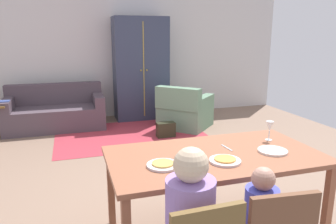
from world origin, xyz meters
The scene contains 17 objects.
ground_plane centered at (0.00, 0.43, -0.01)m, with size 7.43×6.06×0.02m, color #846855.
back_wall centered at (0.00, 3.51, 1.35)m, with size 7.43×0.10×2.70m, color silver.
dining_table centered at (0.07, -1.13, 0.69)m, with size 1.78×0.95×0.76m.
plate_near_man centered at (-0.42, -1.25, 0.77)m, with size 0.25×0.25×0.02m, color silver.
pizza_near_man centered at (-0.42, -1.25, 0.78)m, with size 0.17×0.17×0.01m, color gold.
plate_near_child centered at (0.07, -1.31, 0.77)m, with size 0.25×0.25×0.02m, color silver.
pizza_near_child centered at (0.07, -1.31, 0.78)m, with size 0.17×0.17×0.01m, color gold.
plate_near_woman centered at (0.56, -1.23, 0.77)m, with size 0.25×0.25×0.02m, color silver.
wine_glass centered at (0.71, -0.95, 0.89)m, with size 0.07×0.07×0.19m.
fork centered at (-0.20, -1.18, 0.76)m, with size 0.02×0.15×0.01m, color silver.
knife centered at (0.23, -1.03, 0.76)m, with size 0.01×0.17×0.01m, color silver.
area_rug centered at (-0.07, 1.98, 0.00)m, with size 2.60×1.80×0.01m, color #A6313E.
couch centered at (-1.35, 2.84, 0.30)m, with size 1.78×0.86×0.82m.
armchair centered at (1.00, 2.14, 0.32)m, with size 1.21×1.21×0.82m.
armoire centered at (0.38, 3.12, 1.05)m, with size 1.10×0.59×2.10m.
book_upper centered at (-2.18, 2.54, 0.62)m, with size 0.22×0.16×0.03m, color #374A8A.
handbag centered at (0.49, 1.68, 0.13)m, with size 0.32×0.16×0.26m, color #282919.
Camera 1 is at (-1.05, -3.43, 1.73)m, focal length 34.14 mm.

